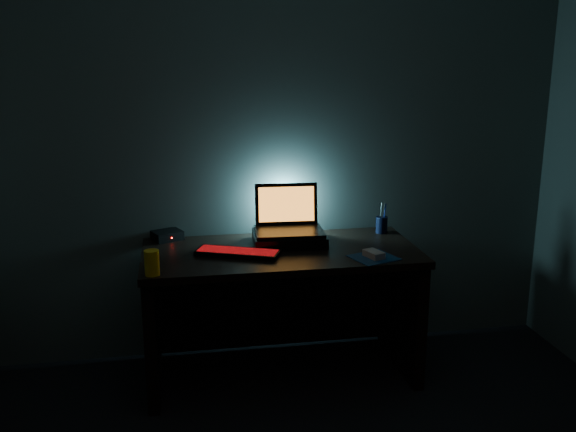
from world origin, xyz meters
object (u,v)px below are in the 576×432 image
object	(u,v)px
keyboard	(238,253)
router	(167,235)
mouse	(374,254)
pen_cup	(382,225)
laptop	(288,220)
juice_glass	(152,263)

from	to	relation	value
keyboard	router	size ratio (longest dim) A/B	2.38
mouse	pen_cup	size ratio (longest dim) A/B	1.15
laptop	keyboard	bearing A→B (deg)	-142.14
laptop	juice_glass	distance (m)	0.88
laptop	keyboard	world-z (taller)	laptop
juice_glass	router	world-z (taller)	juice_glass
juice_glass	router	distance (m)	0.60
mouse	router	world-z (taller)	router
mouse	juice_glass	xyz separation A→B (m)	(-1.14, -0.07, 0.04)
pen_cup	router	size ratio (longest dim) A/B	0.50
laptop	keyboard	distance (m)	0.39
mouse	router	size ratio (longest dim) A/B	0.58
keyboard	mouse	xyz separation A→B (m)	(0.70, -0.17, 0.01)
keyboard	juice_glass	bearing A→B (deg)	-128.86
laptop	juice_glass	world-z (taller)	laptop
juice_glass	laptop	bearing A→B (deg)	31.21
router	keyboard	bearing A→B (deg)	-67.82
pen_cup	router	bearing A→B (deg)	176.63
keyboard	mouse	distance (m)	0.72
mouse	pen_cup	bearing A→B (deg)	47.76
mouse	router	bearing A→B (deg)	134.17
mouse	keyboard	bearing A→B (deg)	146.48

